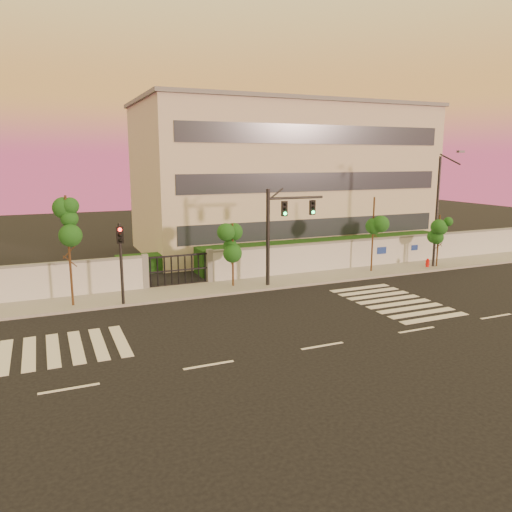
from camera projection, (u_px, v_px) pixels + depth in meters
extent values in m
plane|color=black|center=(322.00, 346.00, 20.93)|extent=(120.00, 120.00, 0.00)
cube|color=gray|center=(233.00, 286.00, 30.37)|extent=(60.00, 3.00, 0.15)
cube|color=silver|center=(408.00, 250.00, 37.20)|extent=(31.00, 0.30, 2.00)
cube|color=slate|center=(408.00, 236.00, 36.99)|extent=(31.00, 0.36, 0.12)
cube|color=slate|center=(145.00, 272.00, 29.57)|extent=(0.35, 0.35, 2.20)
cube|color=slate|center=(210.00, 267.00, 31.13)|extent=(0.35, 0.35, 2.20)
cube|color=#14330F|center=(326.00, 251.00, 37.32)|extent=(20.00, 2.00, 1.80)
cube|color=#14330F|center=(160.00, 262.00, 34.95)|extent=(6.00, 1.50, 1.20)
cube|color=beige|center=(283.00, 179.00, 43.09)|extent=(24.00, 12.00, 12.00)
cube|color=#262D38|center=(317.00, 228.00, 38.35)|extent=(22.00, 0.08, 1.40)
cube|color=#262D38|center=(318.00, 182.00, 37.67)|extent=(22.00, 0.08, 1.40)
cube|color=#262D38|center=(319.00, 134.00, 37.00)|extent=(22.00, 0.08, 1.40)
cube|color=slate|center=(283.00, 106.00, 41.92)|extent=(24.40, 12.40, 0.30)
cube|color=silver|center=(4.00, 357.00, 19.77)|extent=(0.50, 4.00, 0.02)
cube|color=silver|center=(29.00, 353.00, 20.12)|extent=(0.50, 4.00, 0.02)
cube|color=silver|center=(53.00, 350.00, 20.47)|extent=(0.50, 4.00, 0.02)
cube|color=silver|center=(76.00, 347.00, 20.82)|extent=(0.50, 4.00, 0.02)
cube|color=silver|center=(99.00, 344.00, 21.17)|extent=(0.50, 4.00, 0.02)
cube|color=silver|center=(120.00, 341.00, 21.52)|extent=(0.50, 4.00, 0.02)
cube|color=silver|center=(435.00, 318.00, 24.56)|extent=(4.00, 0.50, 0.02)
cube|color=silver|center=(422.00, 313.00, 25.37)|extent=(4.00, 0.50, 0.02)
cube|color=silver|center=(410.00, 308.00, 26.18)|extent=(4.00, 0.50, 0.02)
cube|color=silver|center=(399.00, 304.00, 26.99)|extent=(4.00, 0.50, 0.02)
cube|color=silver|center=(388.00, 299.00, 27.80)|extent=(4.00, 0.50, 0.02)
cube|color=silver|center=(378.00, 295.00, 28.61)|extent=(4.00, 0.50, 0.02)
cube|color=silver|center=(369.00, 292.00, 29.42)|extent=(4.00, 0.50, 0.02)
cube|color=silver|center=(360.00, 288.00, 30.23)|extent=(4.00, 0.50, 0.02)
cube|color=silver|center=(69.00, 389.00, 17.02)|extent=(2.00, 0.15, 0.01)
cube|color=silver|center=(209.00, 365.00, 18.97)|extent=(2.00, 0.15, 0.01)
cube|color=silver|center=(322.00, 346.00, 20.92)|extent=(2.00, 0.15, 0.01)
cube|color=silver|center=(417.00, 330.00, 22.88)|extent=(2.00, 0.15, 0.01)
cube|color=silver|center=(496.00, 316.00, 24.83)|extent=(2.00, 0.15, 0.01)
cylinder|color=#382314|center=(69.00, 253.00, 25.72)|extent=(0.12, 0.12, 5.91)
sphere|color=#164B15|center=(67.00, 219.00, 25.38)|extent=(1.14, 1.14, 1.14)
sphere|color=#164B15|center=(75.00, 235.00, 25.88)|extent=(0.87, 0.87, 0.87)
sphere|color=#164B15|center=(61.00, 231.00, 25.23)|extent=(0.83, 0.83, 0.83)
cylinder|color=#382314|center=(233.00, 256.00, 29.92)|extent=(0.12, 0.12, 3.96)
sphere|color=#164B15|center=(233.00, 236.00, 29.69)|extent=(1.09, 1.09, 1.09)
sphere|color=#164B15|center=(237.00, 245.00, 30.12)|extent=(0.83, 0.83, 0.83)
sphere|color=#164B15|center=(229.00, 244.00, 29.52)|extent=(0.79, 0.79, 0.79)
cylinder|color=#382314|center=(373.00, 236.00, 33.78)|extent=(0.12, 0.12, 5.21)
sphere|color=#164B15|center=(374.00, 213.00, 33.48)|extent=(1.08, 1.08, 1.08)
sphere|color=#164B15|center=(376.00, 223.00, 33.94)|extent=(0.82, 0.82, 0.82)
sphere|color=#164B15|center=(371.00, 221.00, 33.33)|extent=(0.79, 0.79, 0.79)
cylinder|color=#382314|center=(438.00, 242.00, 35.48)|extent=(0.11, 0.11, 3.83)
sphere|color=#164B15|center=(439.00, 226.00, 35.26)|extent=(1.02, 1.02, 1.02)
sphere|color=#164B15|center=(440.00, 233.00, 35.66)|extent=(0.78, 0.78, 0.78)
sphere|color=#164B15|center=(437.00, 232.00, 35.10)|extent=(0.75, 0.75, 0.75)
cylinder|color=black|center=(268.00, 239.00, 29.92)|extent=(0.23, 0.23, 5.98)
cylinder|color=black|center=(296.00, 198.00, 30.17)|extent=(3.67, 0.27, 0.15)
cube|color=black|center=(284.00, 209.00, 29.94)|extent=(0.34, 0.17, 0.87)
sphere|color=#0CF259|center=(285.00, 213.00, 29.90)|extent=(0.19, 0.19, 0.19)
cube|color=black|center=(312.00, 207.00, 30.70)|extent=(0.34, 0.17, 0.87)
sphere|color=#0CF259|center=(313.00, 212.00, 30.65)|extent=(0.19, 0.19, 0.19)
cylinder|color=black|center=(121.00, 266.00, 26.09)|extent=(0.16, 0.16, 4.46)
cube|color=black|center=(120.00, 235.00, 25.73)|extent=(0.35, 0.18, 0.89)
sphere|color=red|center=(120.00, 230.00, 25.57)|extent=(0.20, 0.20, 0.20)
cylinder|color=black|center=(437.00, 213.00, 35.02)|extent=(0.18, 0.18, 7.88)
cylinder|color=black|center=(450.00, 159.00, 33.50)|extent=(0.10, 1.89, 0.77)
cube|color=#3F3F44|center=(461.00, 152.00, 32.61)|extent=(0.49, 0.25, 0.15)
cylinder|color=red|center=(427.00, 265.00, 35.49)|extent=(0.22, 0.22, 0.51)
cylinder|color=red|center=(428.00, 261.00, 35.43)|extent=(0.28, 0.28, 0.10)
sphere|color=red|center=(428.00, 260.00, 35.41)|extent=(0.18, 0.18, 0.18)
cylinder|color=red|center=(427.00, 264.00, 35.47)|extent=(0.30, 0.21, 0.10)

